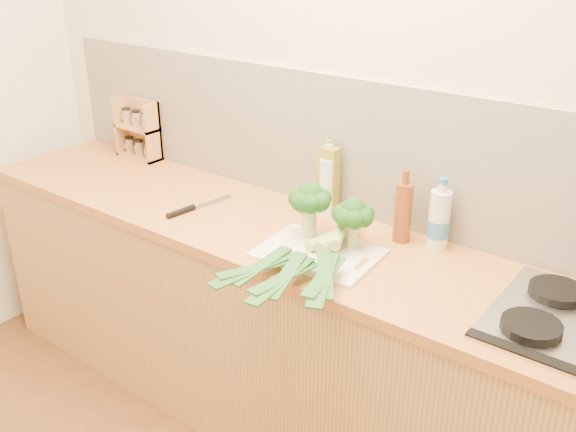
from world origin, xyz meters
name	(u,v)px	position (x,y,z in m)	size (l,w,h in m)	color
room_shell	(350,148)	(0.00, 1.49, 1.17)	(3.50, 3.50, 3.50)	beige
counter	(304,338)	(0.00, 1.20, 0.45)	(3.20, 0.62, 0.90)	tan
chopping_board	(318,253)	(0.12, 1.11, 0.91)	(0.41, 0.30, 0.01)	silver
broccoli_left	(310,200)	(0.02, 1.20, 1.06)	(0.16, 0.16, 0.21)	#AEBF6F
broccoli_right	(353,215)	(0.19, 1.22, 1.04)	(0.15, 0.15, 0.18)	#AEBF6F
leek_front	(307,247)	(0.10, 1.08, 0.94)	(0.18, 0.66, 0.04)	white
leek_mid	(320,248)	(0.16, 1.07, 0.95)	(0.13, 0.69, 0.04)	white
leek_back	(333,249)	(0.21, 1.06, 0.97)	(0.30, 0.58, 0.04)	white
chefs_knife	(189,209)	(-0.51, 1.11, 0.91)	(0.07, 0.33, 0.02)	silver
spice_rack	(140,132)	(-1.18, 1.44, 1.03)	(0.24, 0.10, 0.29)	tan
oil_tin	(328,180)	(-0.06, 1.44, 1.04)	(0.08, 0.05, 0.30)	olive
glass_bottle	(328,185)	(-0.05, 1.43, 1.02)	(0.07, 0.07, 0.29)	silver
amber_bottle	(403,211)	(0.30, 1.39, 1.02)	(0.06, 0.06, 0.27)	brown
water_bottle	(439,221)	(0.42, 1.42, 1.00)	(0.08, 0.08, 0.24)	silver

